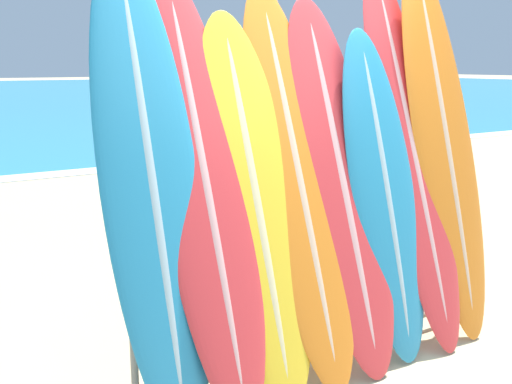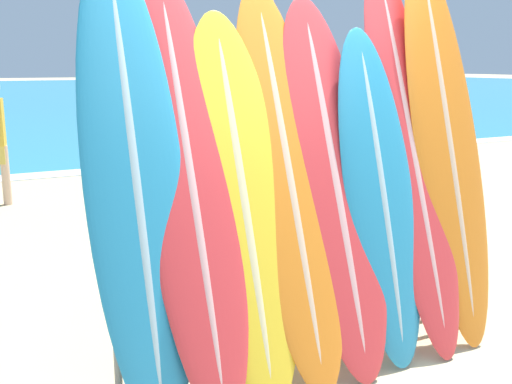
{
  "view_description": "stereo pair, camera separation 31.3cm",
  "coord_description": "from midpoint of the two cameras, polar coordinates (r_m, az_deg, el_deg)",
  "views": [
    {
      "loc": [
        -2.15,
        -2.36,
        1.83
      ],
      "look_at": [
        -0.02,
        1.16,
        0.94
      ],
      "focal_mm": 42.0,
      "sensor_mm": 36.0,
      "label": 1
    },
    {
      "loc": [
        -1.88,
        -2.51,
        1.83
      ],
      "look_at": [
        -0.02,
        1.16,
        0.94
      ],
      "focal_mm": 42.0,
      "sensor_mm": 36.0,
      "label": 2
    }
  ],
  "objects": [
    {
      "name": "surfboard_slot_2",
      "position": [
        3.3,
        1.48,
        -1.16
      ],
      "size": [
        0.57,
        0.81,
        2.13
      ],
      "color": "yellow",
      "rests_on": "ground_plane"
    },
    {
      "name": "surfboard_slot_6",
      "position": [
        4.04,
        16.74,
        3.48
      ],
      "size": [
        0.51,
        0.95,
        2.51
      ],
      "color": "red",
      "rests_on": "ground_plane"
    },
    {
      "name": "surfboard_slot_5",
      "position": [
        3.8,
        14.05,
        -0.34
      ],
      "size": [
        0.52,
        0.69,
        2.06
      ],
      "color": "teal",
      "rests_on": "ground_plane"
    },
    {
      "name": "surfboard_slot_7",
      "position": [
        4.22,
        19.77,
        4.1
      ],
      "size": [
        0.54,
        0.83,
        2.58
      ],
      "color": "orange",
      "rests_on": "ground_plane"
    },
    {
      "name": "person_near_water",
      "position": [
        6.69,
        -3.74,
        4.98
      ],
      "size": [
        0.31,
        0.29,
        1.82
      ],
      "rotation": [
        0.0,
        0.0,
        0.62
      ],
      "color": "beige",
      "rests_on": "ground_plane"
    },
    {
      "name": "surfboard_slot_0",
      "position": [
        3.07,
        -8.55,
        0.53
      ],
      "size": [
        0.53,
        0.77,
        2.43
      ],
      "color": "teal",
      "rests_on": "ground_plane"
    },
    {
      "name": "surfboard_slot_4",
      "position": [
        3.63,
        9.92,
        0.79
      ],
      "size": [
        0.59,
        0.88,
        2.25
      ],
      "color": "red",
      "rests_on": "ground_plane"
    },
    {
      "name": "surfboard_slot_1",
      "position": [
        3.18,
        -3.45,
        0.23
      ],
      "size": [
        0.53,
        0.96,
        2.34
      ],
      "color": "red",
      "rests_on": "ground_plane"
    },
    {
      "name": "surfboard_rack",
      "position": [
        3.68,
        8.18,
        -9.17
      ],
      "size": [
        2.46,
        0.04,
        0.92
      ],
      "color": "gray",
      "rests_on": "ground_plane"
    },
    {
      "name": "surfboard_slot_3",
      "position": [
        3.47,
        5.74,
        0.87
      ],
      "size": [
        0.54,
        0.93,
        2.31
      ],
      "color": "orange",
      "rests_on": "ground_plane"
    }
  ]
}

